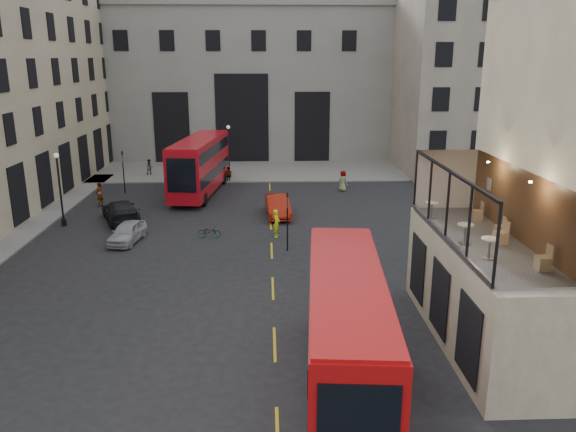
{
  "coord_description": "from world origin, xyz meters",
  "views": [
    {
      "loc": [
        -2.26,
        -21.53,
        11.83
      ],
      "look_at": [
        -1.06,
        9.44,
        3.0
      ],
      "focal_mm": 35.0,
      "sensor_mm": 36.0,
      "label": 1
    }
  ],
  "objects_px": {
    "street_lamp_a": "(61,194)",
    "cafe_chair_b": "(501,237)",
    "pedestrian_b": "(220,167)",
    "street_lamp_b": "(229,155)",
    "car_b": "(278,206)",
    "cyclist": "(276,223)",
    "pedestrian_d": "(343,181)",
    "bus_near": "(346,328)",
    "pedestrian_e": "(99,195)",
    "bus_far": "(200,163)",
    "cafe_table_mid": "(465,231)",
    "traffic_light_near": "(287,214)",
    "car_a": "(127,232)",
    "traffic_light_far": "(123,167)",
    "car_c": "(121,211)",
    "bicycle": "(209,232)",
    "pedestrian_a": "(150,168)",
    "pedestrian_c": "(228,175)",
    "cafe_chair_a": "(543,262)",
    "cafe_chair_d": "(478,214)",
    "cafe_chair_c": "(500,230)",
    "cafe_table_far": "(432,208)",
    "cafe_table_near": "(490,245)"
  },
  "relations": [
    {
      "from": "bus_near",
      "to": "pedestrian_c",
      "type": "distance_m",
      "value": 36.43
    },
    {
      "from": "car_a",
      "to": "cafe_chair_b",
      "type": "height_order",
      "value": "cafe_chair_b"
    },
    {
      "from": "car_b",
      "to": "cafe_table_near",
      "type": "height_order",
      "value": "cafe_table_near"
    },
    {
      "from": "bus_far",
      "to": "car_b",
      "type": "xyz_separation_m",
      "value": [
        6.71,
        -7.66,
        -1.97
      ]
    },
    {
      "from": "traffic_light_near",
      "to": "bus_near",
      "type": "distance_m",
      "value": 15.68
    },
    {
      "from": "cafe_chair_c",
      "to": "traffic_light_far",
      "type": "bearing_deg",
      "value": 129.38
    },
    {
      "from": "pedestrian_c",
      "to": "cafe_chair_c",
      "type": "height_order",
      "value": "cafe_chair_c"
    },
    {
      "from": "cyclist",
      "to": "pedestrian_d",
      "type": "relative_size",
      "value": 1.01
    },
    {
      "from": "cafe_table_near",
      "to": "cafe_chair_c",
      "type": "height_order",
      "value": "cafe_table_near"
    },
    {
      "from": "street_lamp_a",
      "to": "bus_near",
      "type": "bearing_deg",
      "value": -51.0
    },
    {
      "from": "street_lamp_b",
      "to": "car_b",
      "type": "height_order",
      "value": "street_lamp_b"
    },
    {
      "from": "traffic_light_near",
      "to": "street_lamp_a",
      "type": "relative_size",
      "value": 0.71
    },
    {
      "from": "cafe_chair_a",
      "to": "cafe_chair_c",
      "type": "relative_size",
      "value": 1.19
    },
    {
      "from": "traffic_light_near",
      "to": "bicycle",
      "type": "relative_size",
      "value": 2.51
    },
    {
      "from": "pedestrian_b",
      "to": "pedestrian_e",
      "type": "bearing_deg",
      "value": -171.72
    },
    {
      "from": "pedestrian_a",
      "to": "cafe_table_far",
      "type": "bearing_deg",
      "value": -77.08
    },
    {
      "from": "pedestrian_b",
      "to": "street_lamp_b",
      "type": "bearing_deg",
      "value": -100.74
    },
    {
      "from": "bicycle",
      "to": "bus_far",
      "type": "bearing_deg",
      "value": 12.31
    },
    {
      "from": "bus_near",
      "to": "cyclist",
      "type": "distance_m",
      "value": 18.67
    },
    {
      "from": "traffic_light_near",
      "to": "pedestrian_b",
      "type": "xyz_separation_m",
      "value": [
        -6.06,
        23.53,
        -1.55
      ]
    },
    {
      "from": "street_lamp_b",
      "to": "pedestrian_b",
      "type": "xyz_separation_m",
      "value": [
        -1.06,
        1.53,
        -1.52
      ]
    },
    {
      "from": "car_a",
      "to": "traffic_light_near",
      "type": "bearing_deg",
      "value": -2.42
    },
    {
      "from": "street_lamp_b",
      "to": "cafe_table_near",
      "type": "distance_m",
      "value": 38.25
    },
    {
      "from": "car_b",
      "to": "bicycle",
      "type": "height_order",
      "value": "car_b"
    },
    {
      "from": "cafe_chair_d",
      "to": "pedestrian_a",
      "type": "bearing_deg",
      "value": 123.55
    },
    {
      "from": "street_lamp_a",
      "to": "bus_far",
      "type": "height_order",
      "value": "street_lamp_a"
    },
    {
      "from": "cafe_table_far",
      "to": "cafe_chair_b",
      "type": "bearing_deg",
      "value": -65.69
    },
    {
      "from": "traffic_light_far",
      "to": "street_lamp_b",
      "type": "bearing_deg",
      "value": 33.69
    },
    {
      "from": "car_a",
      "to": "cafe_chair_d",
      "type": "distance_m",
      "value": 22.37
    },
    {
      "from": "cafe_chair_a",
      "to": "cafe_chair_b",
      "type": "distance_m",
      "value": 2.92
    },
    {
      "from": "pedestrian_c",
      "to": "cafe_chair_a",
      "type": "xyz_separation_m",
      "value": [
        13.39,
        -35.63,
        4.11
      ]
    },
    {
      "from": "traffic_light_far",
      "to": "car_c",
      "type": "bearing_deg",
      "value": -78.18
    },
    {
      "from": "traffic_light_near",
      "to": "car_a",
      "type": "distance_m",
      "value": 10.85
    },
    {
      "from": "traffic_light_near",
      "to": "street_lamp_a",
      "type": "height_order",
      "value": "street_lamp_a"
    },
    {
      "from": "bus_near",
      "to": "street_lamp_a",
      "type": "bearing_deg",
      "value": 129.0
    },
    {
      "from": "bus_near",
      "to": "cafe_chair_c",
      "type": "distance_m",
      "value": 8.48
    },
    {
      "from": "street_lamp_a",
      "to": "car_b",
      "type": "relative_size",
      "value": 1.1
    },
    {
      "from": "pedestrian_d",
      "to": "pedestrian_b",
      "type": "bearing_deg",
      "value": 15.32
    },
    {
      "from": "street_lamp_b",
      "to": "cafe_chair_d",
      "type": "bearing_deg",
      "value": -66.7
    },
    {
      "from": "bicycle",
      "to": "cafe_chair_b",
      "type": "distance_m",
      "value": 20.83
    },
    {
      "from": "traffic_light_far",
      "to": "bus_far",
      "type": "bearing_deg",
      "value": -2.54
    },
    {
      "from": "traffic_light_far",
      "to": "cafe_table_near",
      "type": "height_order",
      "value": "cafe_table_near"
    },
    {
      "from": "traffic_light_near",
      "to": "street_lamp_b",
      "type": "xyz_separation_m",
      "value": [
        -5.0,
        22.0,
        -0.03
      ]
    },
    {
      "from": "pedestrian_a",
      "to": "cafe_chair_b",
      "type": "distance_m",
      "value": 42.07
    },
    {
      "from": "traffic_light_far",
      "to": "bus_far",
      "type": "xyz_separation_m",
      "value": [
        6.85,
        -0.3,
        0.34
      ]
    },
    {
      "from": "street_lamp_a",
      "to": "cafe_chair_b",
      "type": "relative_size",
      "value": 5.67
    },
    {
      "from": "cafe_table_mid",
      "to": "car_b",
      "type": "bearing_deg",
      "value": 109.05
    },
    {
      "from": "cafe_chair_b",
      "to": "pedestrian_d",
      "type": "bearing_deg",
      "value": 94.83
    },
    {
      "from": "street_lamp_a",
      "to": "cafe_table_mid",
      "type": "bearing_deg",
      "value": -39.22
    },
    {
      "from": "street_lamp_b",
      "to": "pedestrian_a",
      "type": "relative_size",
      "value": 3.1
    }
  ]
}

